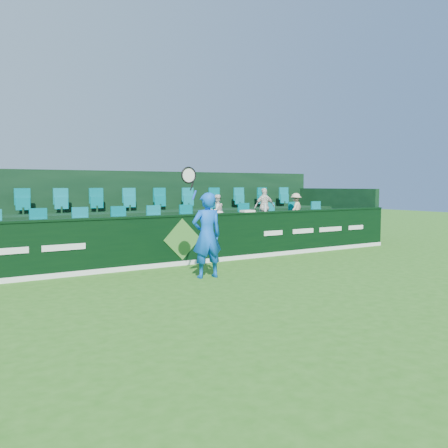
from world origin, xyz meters
TOP-DOWN VIEW (x-y plane):
  - ground at (0.00, 0.00)m, footprint 60.00×60.00m
  - sponsor_hoarding at (0.00, 4.00)m, footprint 16.00×0.25m
  - stand_tier_front at (0.00, 5.10)m, footprint 16.00×2.00m
  - stand_tier_back at (0.00, 7.00)m, footprint 16.00×1.80m
  - stand_rear at (0.00, 7.44)m, footprint 16.00×4.10m
  - seat_row_front at (0.00, 5.50)m, footprint 13.50×0.50m
  - seat_row_back at (0.00, 7.30)m, footprint 13.50×0.50m
  - tennis_player at (-0.37, 2.05)m, footprint 1.16×0.57m
  - spectator_left at (1.88, 5.12)m, footprint 0.54×0.43m
  - spectator_middle at (3.73, 5.12)m, footprint 0.77×0.43m
  - spectator_right at (5.09, 5.12)m, footprint 0.78×0.64m
  - towel at (2.22, 4.00)m, footprint 0.38×0.25m
  - drinks_bottle at (2.88, 4.00)m, footprint 0.08×0.08m

SIDE VIEW (x-z plane):
  - ground at x=0.00m, z-range 0.00..0.00m
  - stand_tier_front at x=0.00m, z-range 0.00..0.80m
  - stand_tier_back at x=0.00m, z-range 0.00..1.30m
  - sponsor_hoarding at x=0.00m, z-range 0.00..1.35m
  - tennis_player at x=-0.37m, z-range -0.30..2.29m
  - seat_row_front at x=0.00m, z-range 0.80..1.40m
  - stand_rear at x=0.00m, z-range -0.08..2.52m
  - spectator_left at x=1.88m, z-range 0.80..1.84m
  - spectator_right at x=5.09m, z-range 0.80..1.86m
  - towel at x=2.22m, z-range 1.35..1.41m
  - spectator_middle at x=3.73m, z-range 0.80..2.04m
  - drinks_bottle at x=2.88m, z-range 1.35..1.59m
  - seat_row_back at x=0.00m, z-range 1.30..1.90m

